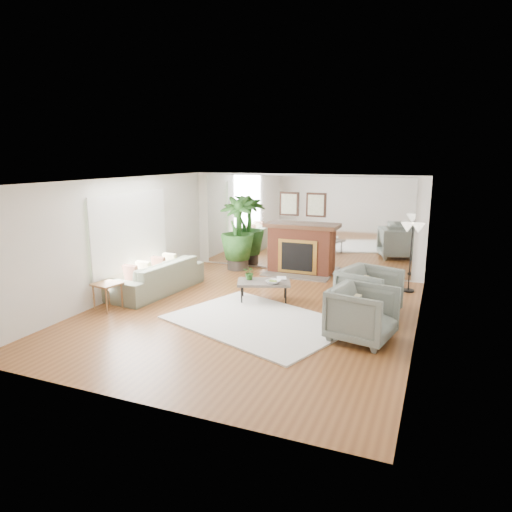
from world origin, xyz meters
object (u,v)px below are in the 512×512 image
at_px(fireplace, 300,248).
at_px(sofa, 156,276).
at_px(coffee_table, 264,283).
at_px(armchair_front, 362,314).
at_px(side_table, 107,287).
at_px(potted_ficus, 238,231).
at_px(armchair_back, 369,292).
at_px(floor_lamp, 412,233).

xyz_separation_m(fireplace, sofa, (-2.45, -2.71, -0.31)).
height_order(coffee_table, armchair_front, armchair_front).
bearing_deg(side_table, potted_ficus, 75.57).
distance_m(sofa, side_table, 1.38).
relative_size(fireplace, sofa, 0.87).
distance_m(coffee_table, armchair_back, 2.13).
distance_m(armchair_front, side_table, 4.85).
height_order(armchair_back, armchair_front, armchair_back).
distance_m(armchair_back, floor_lamp, 2.17).
xyz_separation_m(armchair_front, potted_ficus, (-3.84, 3.61, 0.59)).
bearing_deg(fireplace, floor_lamp, -12.47).
bearing_deg(floor_lamp, side_table, -146.97).
height_order(fireplace, side_table, fireplace).
distance_m(armchair_back, potted_ficus, 4.46).
bearing_deg(armchair_front, fireplace, 41.81).
bearing_deg(sofa, coffee_table, 101.38).
xyz_separation_m(armchair_back, side_table, (-4.76, -1.57, -0.01)).
distance_m(fireplace, armchair_back, 3.28).
distance_m(armchair_front, floor_lamp, 3.32).
xyz_separation_m(armchair_back, armchair_front, (0.08, -1.26, -0.01)).
height_order(side_table, floor_lamp, floor_lamp).
bearing_deg(sofa, potted_ficus, 167.83).
distance_m(coffee_table, floor_lamp, 3.42).
bearing_deg(potted_ficus, side_table, -104.43).
height_order(armchair_front, floor_lamp, floor_lamp).
height_order(side_table, potted_ficus, potted_ficus).
xyz_separation_m(fireplace, armchair_back, (2.11, -2.50, -0.21)).
distance_m(fireplace, coffee_table, 2.47).
height_order(armchair_front, potted_ficus, potted_ficus).
height_order(fireplace, sofa, fireplace).
xyz_separation_m(coffee_table, sofa, (-2.43, -0.26, -0.05)).
distance_m(fireplace, potted_ficus, 1.69).
bearing_deg(armchair_back, floor_lamp, 0.78).
height_order(potted_ficus, floor_lamp, potted_ficus).
relative_size(armchair_front, floor_lamp, 0.64).
height_order(coffee_table, potted_ficus, potted_ficus).
bearing_deg(potted_ficus, sofa, -107.55).
relative_size(fireplace, floor_lamp, 1.34).
relative_size(coffee_table, side_table, 2.26).
relative_size(armchair_front, potted_ficus, 0.51).
xyz_separation_m(potted_ficus, floor_lamp, (4.34, -0.44, 0.28)).
bearing_deg(armchair_front, potted_ficus, 58.35).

